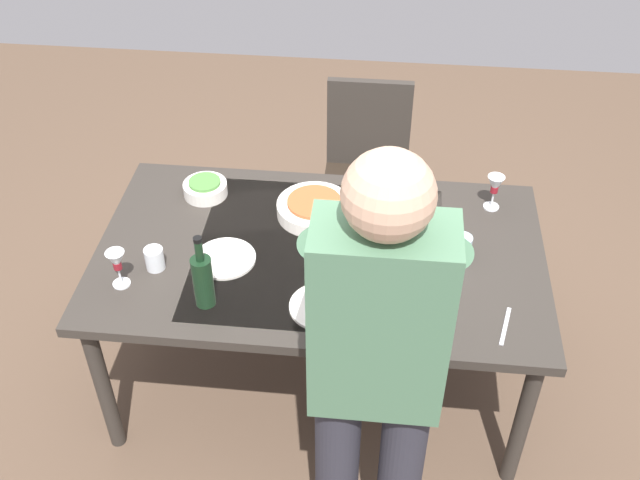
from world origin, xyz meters
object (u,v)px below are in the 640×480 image
Objects in this scene: chair_near at (366,163)px; wine_glass_right at (495,186)px; dinner_plate_near at (225,258)px; water_cup_near_left at (376,192)px; serving_bowl_pasta at (314,208)px; side_bowl_salad at (205,188)px; wine_glass_left at (117,262)px; dinner_plate_far at (322,306)px; water_cup_far_left at (461,248)px; person_server at (376,369)px; water_cup_near_right at (155,259)px; dining_table at (320,263)px; wine_bottle at (203,279)px.

chair_near is 6.03× the size of wine_glass_right.
water_cup_near_left is at bearing -142.94° from dinner_plate_near.
serving_bowl_pasta is at bearing 9.62° from wine_glass_right.
serving_bowl_pasta is at bearing 169.39° from side_bowl_salad.
dinner_plate_near is (0.54, 0.41, -0.05)m from water_cup_near_left.
wine_glass_left is 0.39m from dinner_plate_near.
water_cup_far_left is at bearing -147.18° from dinner_plate_far.
dinner_plate_near is (0.58, -0.67, -0.23)m from person_server.
wine_glass_right is 1.35m from water_cup_near_right.
serving_bowl_pasta reaches higher than dinner_plate_far.
dining_table is 0.85m from person_server.
wine_glass_right reaches higher than water_cup_near_left.
wine_glass_right is at bearing -178.36° from side_bowl_salad.
dinner_plate_near is at bearing 14.64° from dining_table.
wine_bottle reaches higher than side_bowl_salad.
person_server reaches higher than side_bowl_salad.
person_server is at bearing 144.01° from water_cup_near_right.
water_cup_near_right is at bearing 21.52° from wine_glass_right.
dining_table is 0.24m from serving_bowl_pasta.
person_server is 17.02× the size of water_cup_far_left.
water_cup_near_right is (1.25, 0.49, -0.06)m from wine_glass_right.
chair_near is at bearing -65.80° from water_cup_far_left.
wine_bottle is 2.70× the size of water_cup_near_left.
dinner_plate_far is at bearing 32.82° from water_cup_far_left.
serving_bowl_pasta is 1.67× the size of side_bowl_salad.
side_bowl_salad is at bearing 1.64° from wine_glass_right.
chair_near reaches higher than serving_bowl_pasta.
dining_table is 0.76m from wine_glass_left.
water_cup_near_left reaches higher than dinner_plate_far.
water_cup_near_left is (-0.19, -0.32, 0.12)m from dining_table.
dinner_plate_near is at bearing 22.88° from wine_glass_right.
water_cup_far_left is at bearing 160.22° from serving_bowl_pasta.
wine_bottle reaches higher than water_cup_near_right.
wine_bottle is 0.63m from serving_bowl_pasta.
side_bowl_salad is at bearing -77.44° from wine_bottle.
serving_bowl_pasta is at bearing -145.57° from water_cup_near_right.
dining_table is 17.04× the size of water_cup_far_left.
chair_near is (-0.13, -0.88, -0.13)m from dining_table.
chair_near reaches higher than dinner_plate_far.
dining_table is 0.52m from wine_bottle.
wine_glass_right is 1.10m from dinner_plate_near.
wine_bottle is 0.28m from water_cup_near_right.
wine_glass_right is (-0.66, -0.33, 0.17)m from dining_table.
wine_bottle reaches higher than wine_glass_right.
water_cup_far_left is at bearing 66.95° from wine_glass_right.
dinner_plate_near is (0.30, 0.31, -0.03)m from serving_bowl_pasta.
dinner_plate_far is at bearing 85.38° from chair_near.
water_cup_near_right is 0.26m from dinner_plate_near.
wine_glass_right is 1.17m from side_bowl_salad.
water_cup_far_left is (-0.29, -0.77, -0.19)m from person_server.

